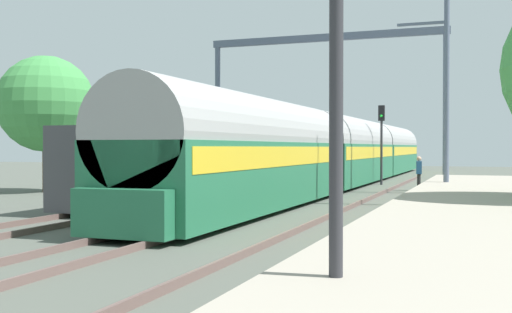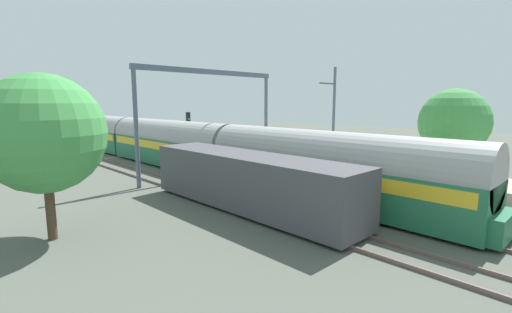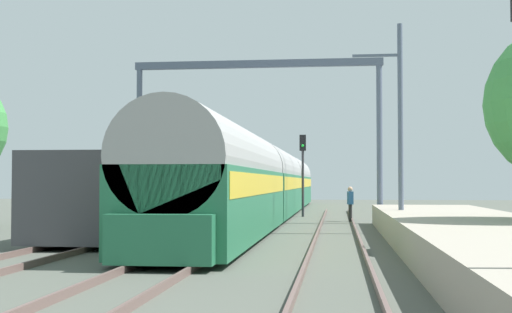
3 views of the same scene
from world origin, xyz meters
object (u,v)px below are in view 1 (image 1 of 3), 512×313
Objects in this scene: freight_car at (180,165)px; catenary_gantry at (324,79)px; passenger_train at (349,151)px; railway_signal_far at (381,134)px; person_crossing at (419,170)px; railway_signal_near at (336,51)px.

catenary_gantry is (3.85, 8.25, 4.13)m from freight_car.
passenger_train is 2.16m from railway_signal_far.
person_crossing is 26.08m from railway_signal_near.
passenger_train reaches higher than person_crossing.
passenger_train is 14.78m from freight_car.
catenary_gantry is (-1.92, -5.96, 2.62)m from railway_signal_far.
catenary_gantry reaches higher than freight_car.
railway_signal_near reaches higher than passenger_train.
person_crossing is at bearing 49.33° from freight_car.
railway_signal_far is (5.77, 14.21, 1.51)m from freight_car.
passenger_train is at bearing 33.26° from person_crossing.
railway_signal_near is (6.23, -30.49, 1.17)m from passenger_train.
railway_signal_near is 0.40× the size of catenary_gantry.
railway_signal_near is at bearing 172.58° from person_crossing.
passenger_train reaches higher than freight_car.
freight_car is 2.81× the size of railway_signal_far.
railway_signal_far is 0.38× the size of catenary_gantry.
railway_signal_far is at bearing 18.37° from person_crossing.
passenger_train is 7.01m from catenary_gantry.
catenary_gantry reaches higher than railway_signal_near.
railway_signal_far reaches higher than passenger_train.
person_crossing is at bearing 17.85° from catenary_gantry.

